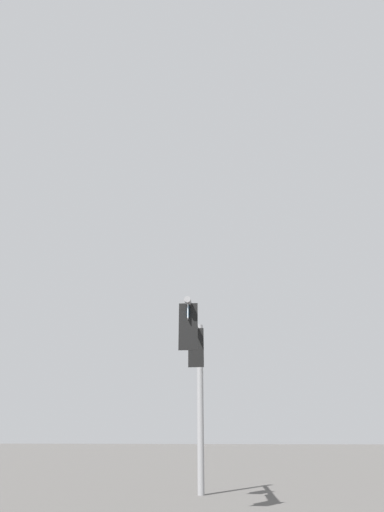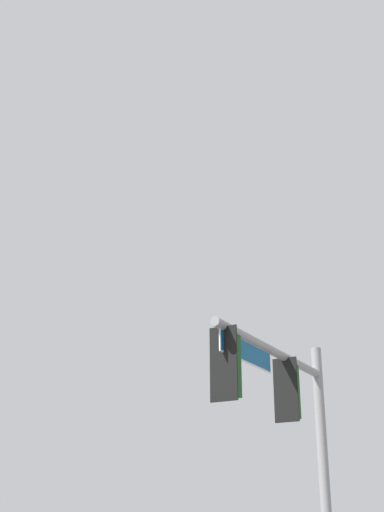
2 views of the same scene
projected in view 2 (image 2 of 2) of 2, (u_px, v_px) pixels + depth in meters
name	position (u px, v px, depth m)	size (l,w,h in m)	color
signal_pole_near	(288.00, 413.00, 14.28)	(5.05, 1.08, 5.76)	gray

